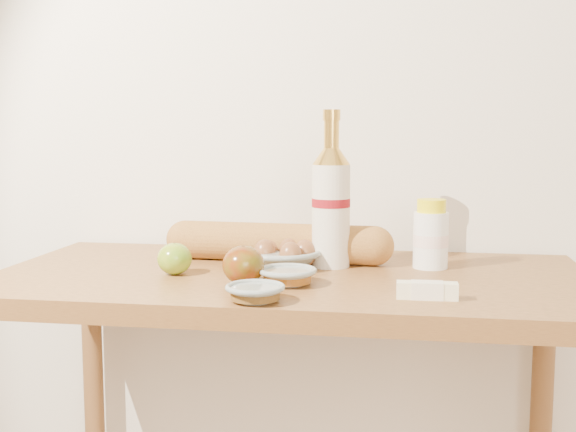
% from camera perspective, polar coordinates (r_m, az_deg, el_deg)
% --- Properties ---
extents(back_wall, '(3.50, 0.02, 2.60)m').
position_cam_1_polar(back_wall, '(1.77, 1.89, 10.46)').
color(back_wall, '#EFE4D0').
rests_on(back_wall, ground).
extents(table, '(1.20, 0.60, 0.90)m').
position_cam_1_polar(table, '(1.50, 0.18, -9.12)').
color(table, '#956230').
rests_on(table, ground).
extents(bourbon_bottle, '(0.09, 0.09, 0.33)m').
position_cam_1_polar(bourbon_bottle, '(1.52, 3.42, 0.98)').
color(bourbon_bottle, beige).
rests_on(bourbon_bottle, table).
extents(cream_bottle, '(0.08, 0.08, 0.14)m').
position_cam_1_polar(cream_bottle, '(1.54, 11.21, -1.58)').
color(cream_bottle, white).
rests_on(cream_bottle, table).
extents(egg_bowl, '(0.22, 0.22, 0.06)m').
position_cam_1_polar(egg_bowl, '(1.52, -0.44, -3.17)').
color(egg_bowl, gray).
rests_on(egg_bowl, table).
extents(baguette, '(0.51, 0.11, 0.09)m').
position_cam_1_polar(baguette, '(1.58, -0.86, -2.11)').
color(baguette, '#B57B37').
rests_on(baguette, table).
extents(apple_yellowgreen, '(0.07, 0.07, 0.06)m').
position_cam_1_polar(apple_yellowgreen, '(1.47, -8.95, -3.35)').
color(apple_yellowgreen, '#A4A220').
rests_on(apple_yellowgreen, table).
extents(apple_redgreen_front, '(0.09, 0.09, 0.07)m').
position_cam_1_polar(apple_redgreen_front, '(1.36, -3.55, -3.89)').
color(apple_redgreen_front, maroon).
rests_on(apple_redgreen_front, table).
extents(sugar_bowl, '(0.12, 0.12, 0.03)m').
position_cam_1_polar(sugar_bowl, '(1.23, -2.61, -6.06)').
color(sugar_bowl, gray).
rests_on(sugar_bowl, table).
extents(syrup_bowl, '(0.13, 0.13, 0.03)m').
position_cam_1_polar(syrup_bowl, '(1.36, -0.05, -4.74)').
color(syrup_bowl, gray).
rests_on(syrup_bowl, table).
extents(butter_stick, '(0.10, 0.03, 0.03)m').
position_cam_1_polar(butter_stick, '(1.27, 10.93, -5.80)').
color(butter_stick, '#F8F1C0').
rests_on(butter_stick, table).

